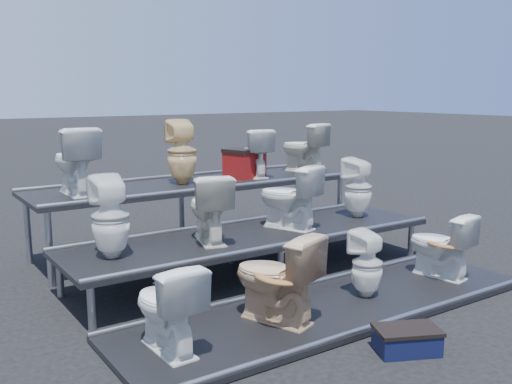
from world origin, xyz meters
TOP-DOWN VIEW (x-y plane):
  - ground at (0.00, 0.00)m, footprint 80.00×80.00m
  - tier_front at (0.00, -1.30)m, footprint 4.20×1.20m
  - tier_mid at (0.00, 0.00)m, footprint 4.20×1.20m
  - tier_back at (0.00, 1.30)m, footprint 4.20×1.20m
  - toilet_0 at (-1.67, -1.30)m, footprint 0.41×0.70m
  - toilet_1 at (-0.66, -1.30)m, footprint 0.68×0.87m
  - toilet_2 at (0.41, -1.30)m, footprint 0.31×0.32m
  - toilet_3 at (1.48, -1.30)m, footprint 0.49×0.73m
  - toilet_4 at (-1.61, 0.00)m, footprint 0.38×0.38m
  - toilet_5 at (-0.57, 0.00)m, footprint 0.58×0.78m
  - toilet_6 at (0.46, 0.00)m, footprint 0.64×0.81m
  - toilet_7 at (1.53, 0.00)m, footprint 0.40×0.40m
  - toilet_8 at (-1.54, 1.30)m, footprint 0.42×0.74m
  - toilet_9 at (-0.22, 1.30)m, footprint 0.42×0.42m
  - toilet_10 at (0.85, 1.30)m, footprint 0.46×0.68m
  - toilet_11 at (1.70, 1.30)m, footprint 0.54×0.75m
  - red_crate at (0.71, 1.30)m, footprint 0.56×0.49m
  - step_stool at (-0.09, -2.25)m, footprint 0.55×0.45m

SIDE VIEW (x-z plane):
  - ground at x=0.00m, z-range 0.00..0.00m
  - tier_front at x=0.00m, z-range 0.00..0.06m
  - step_stool at x=-0.09m, z-range 0.00..0.17m
  - tier_mid at x=0.00m, z-range 0.00..0.46m
  - toilet_2 at x=0.41m, z-range 0.06..0.70m
  - toilet_3 at x=1.48m, z-range 0.06..0.75m
  - toilet_0 at x=-1.67m, z-range 0.06..0.76m
  - tier_back at x=0.00m, z-range 0.00..0.86m
  - toilet_1 at x=-0.66m, z-range 0.06..0.84m
  - toilet_5 at x=-0.57m, z-range 0.46..1.17m
  - toilet_6 at x=0.46m, z-range 0.46..1.19m
  - toilet_7 at x=1.53m, z-range 0.46..1.19m
  - toilet_4 at x=-1.61m, z-range 0.46..1.24m
  - red_crate at x=0.71m, z-range 0.86..1.20m
  - toilet_10 at x=0.85m, z-range 0.86..1.51m
  - toilet_11 at x=1.70m, z-range 0.86..1.55m
  - toilet_8 at x=-1.54m, z-range 0.86..1.61m
  - toilet_9 at x=-0.22m, z-range 0.86..1.66m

